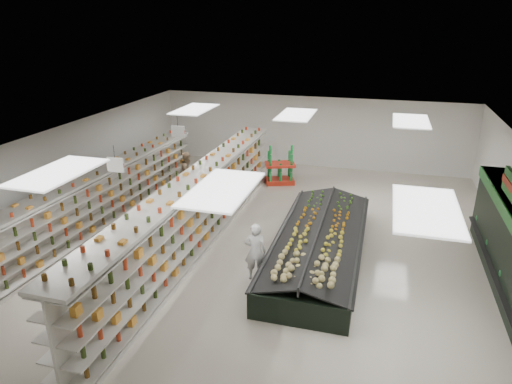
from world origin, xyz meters
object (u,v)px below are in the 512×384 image
(gondola_left, at_px, (106,198))
(shopper_main, at_px, (255,252))
(produce_island, at_px, (319,243))
(soda_endcap, at_px, (280,166))
(shopper_background, at_px, (188,171))
(gondola_center, at_px, (196,214))

(gondola_left, distance_m, shopper_main, 6.14)
(gondola_left, bearing_deg, produce_island, -1.40)
(soda_endcap, distance_m, shopper_background, 3.77)
(soda_endcap, xyz_separation_m, shopper_background, (-3.36, -1.72, 0.03))
(gondola_center, relative_size, shopper_main, 8.00)
(gondola_left, bearing_deg, shopper_background, 71.88)
(soda_endcap, relative_size, shopper_main, 0.97)
(produce_island, relative_size, shopper_background, 4.33)
(gondola_center, xyz_separation_m, shopper_main, (2.23, -1.41, -0.22))
(gondola_center, bearing_deg, shopper_background, 117.17)
(gondola_left, bearing_deg, soda_endcap, 51.08)
(gondola_left, xyz_separation_m, shopper_main, (5.77, -2.10, -0.07))
(shopper_main, bearing_deg, produce_island, -141.89)
(produce_island, xyz_separation_m, shopper_background, (-5.85, 4.12, 0.32))
(produce_island, xyz_separation_m, soda_endcap, (-2.49, 5.85, 0.29))
(shopper_main, height_order, shopper_background, shopper_main)
(shopper_background, bearing_deg, gondola_left, 169.46)
(soda_endcap, bearing_deg, shopper_background, -152.84)
(gondola_left, relative_size, produce_island, 1.62)
(gondola_center, bearing_deg, gondola_left, 169.46)
(shopper_background, bearing_deg, soda_endcap, -52.71)
(gondola_center, height_order, soda_endcap, gondola_center)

